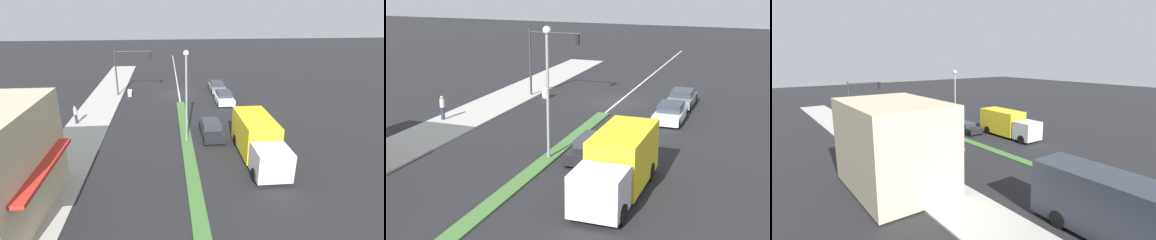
# 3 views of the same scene
# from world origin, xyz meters

# --- Properties ---
(ground_plane) EXTENTS (160.00, 160.00, 0.00)m
(ground_plane) POSITION_xyz_m (0.00, 18.00, 0.00)
(ground_plane) COLOR #232326
(lane_marking_center) EXTENTS (0.16, 60.00, 0.01)m
(lane_marking_center) POSITION_xyz_m (0.00, 0.00, 0.00)
(lane_marking_center) COLOR beige
(lane_marking_center) RESTS_ON ground
(traffic_signal_main) EXTENTS (4.59, 0.34, 5.60)m
(traffic_signal_main) POSITION_xyz_m (6.12, 0.57, 3.90)
(traffic_signal_main) COLOR #333338
(traffic_signal_main) RESTS_ON sidewalk_right
(street_lamp) EXTENTS (0.44, 0.44, 7.37)m
(street_lamp) POSITION_xyz_m (0.00, 14.40, 4.78)
(street_lamp) COLOR gray
(street_lamp) RESTS_ON median_strip
(pedestrian) EXTENTS (0.34, 0.34, 1.71)m
(pedestrian) POSITION_xyz_m (10.11, 9.78, 1.02)
(pedestrian) COLOR #282D42
(pedestrian) RESTS_ON sidewalk_right
(warning_aframe_sign) EXTENTS (0.45, 0.53, 0.84)m
(warning_aframe_sign) POSITION_xyz_m (6.07, 0.96, 0.43)
(warning_aframe_sign) COLOR silver
(warning_aframe_sign) RESTS_ON ground
(delivery_truck) EXTENTS (2.44, 7.50, 2.87)m
(delivery_truck) POSITION_xyz_m (-5.00, 17.62, 1.47)
(delivery_truck) COLOR silver
(delivery_truck) RESTS_ON ground
(sedan_dark) EXTENTS (1.76, 4.26, 1.23)m
(sedan_dark) POSITION_xyz_m (-2.20, 13.42, 0.60)
(sedan_dark) COLOR black
(sedan_dark) RESTS_ON ground
(van_white) EXTENTS (1.90, 3.90, 1.31)m
(van_white) POSITION_xyz_m (-5.00, 4.35, 0.62)
(van_white) COLOR silver
(van_white) RESTS_ON ground
(suv_grey) EXTENTS (1.88, 3.99, 1.24)m
(suv_grey) POSITION_xyz_m (-5.00, -0.50, 0.61)
(suv_grey) COLOR slate
(suv_grey) RESTS_ON ground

